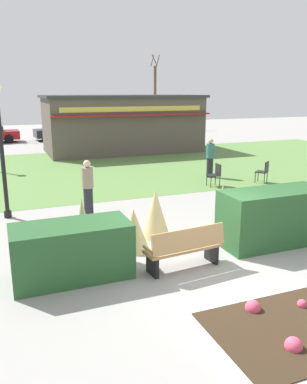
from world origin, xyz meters
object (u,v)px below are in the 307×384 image
at_px(cafe_chair_west, 216,173).
at_px(parked_car_east_slot, 132,129).
at_px(person_standing, 210,158).
at_px(parked_car_center_slot, 62,131).
at_px(food_kiosk, 123,123).
at_px(tree_center_bg, 155,96).
at_px(park_bench, 185,248).
at_px(person_strolling, 88,187).
at_px(lamppost_mid, 0,133).
at_px(cafe_chair_east, 264,170).

relative_size(cafe_chair_west, parked_car_east_slot, 0.21).
xyz_separation_m(person_standing, parked_car_center_slot, (-3.82, 16.33, -0.22)).
height_order(food_kiosk, tree_center_bg, tree_center_bg).
height_order(park_bench, person_strolling, person_strolling).
distance_m(food_kiosk, cafe_chair_west, 10.48).
height_order(lamppost_mid, cafe_chair_west, lamppost_mid).
distance_m(park_bench, parked_car_east_slot, 25.22).
bearing_deg(person_strolling, lamppost_mid, 77.33).
height_order(lamppost_mid, parked_car_east_slot, lamppost_mid).
bearing_deg(cafe_chair_west, parked_car_east_slot, 81.92).
xyz_separation_m(cafe_chair_east, tree_center_bg, (5.04, 24.54, 2.67)).
bearing_deg(park_bench, food_kiosk, 77.00).
height_order(food_kiosk, person_standing, food_kiosk).
bearing_deg(lamppost_mid, cafe_chair_east, 5.66).
bearing_deg(cafe_chair_west, lamppost_mid, -171.18).
relative_size(food_kiosk, person_strolling, 5.65).
bearing_deg(park_bench, parked_car_east_slot, 73.92).
bearing_deg(parked_car_east_slot, cafe_chair_west, -98.08).
relative_size(cafe_chair_west, cafe_chair_east, 1.00).
height_order(person_standing, parked_car_center_slot, person_standing).
bearing_deg(park_bench, tree_center_bg, 69.24).
relative_size(lamppost_mid, parked_car_center_slot, 0.92).
height_order(person_strolling, person_standing, same).
bearing_deg(person_strolling, cafe_chair_east, -75.00).
bearing_deg(parked_car_center_slot, tree_center_bg, 31.77).
relative_size(food_kiosk, tree_center_bg, 1.34).
bearing_deg(parked_car_center_slot, food_kiosk, -70.85).
relative_size(food_kiosk, person_standing, 5.65).
distance_m(lamppost_mid, person_standing, 9.03).
bearing_deg(food_kiosk, parked_car_east_slot, 67.41).
bearing_deg(person_standing, parked_car_center_slot, -113.80).
relative_size(lamppost_mid, food_kiosk, 0.42).
distance_m(park_bench, person_strolling, 4.62).
height_order(lamppost_mid, cafe_chair_east, lamppost_mid).
distance_m(parked_car_center_slot, tree_center_bg, 12.45).
bearing_deg(park_bench, person_strolling, 103.25).
xyz_separation_m(food_kiosk, cafe_chair_east, (2.72, -10.62, -1.20)).
relative_size(food_kiosk, cafe_chair_west, 10.74).
xyz_separation_m(cafe_chair_east, parked_car_center_slot, (-5.32, 18.12, 0.12)).
xyz_separation_m(park_bench, cafe_chair_east, (6.58, 6.11, 0.05)).
distance_m(park_bench, parked_car_center_slot, 24.26).
xyz_separation_m(person_strolling, parked_car_east_slot, (8.04, 19.75, -0.22)).
height_order(person_strolling, tree_center_bg, tree_center_bg).
height_order(park_bench, cafe_chair_west, park_bench).
relative_size(cafe_chair_west, person_standing, 0.53).
bearing_deg(cafe_chair_west, person_standing, 68.06).
distance_m(lamppost_mid, parked_car_east_slot, 21.81).
bearing_deg(person_standing, cafe_chair_east, 93.07).
bearing_deg(tree_center_bg, lamppost_mid, -120.41).
xyz_separation_m(lamppost_mid, cafe_chair_east, (9.94, 0.99, -1.98)).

